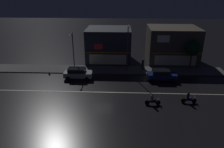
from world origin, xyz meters
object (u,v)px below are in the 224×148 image
Objects in this scene: streetlamp_west at (73,48)px; motorcycle_opposite_lane at (152,100)px; parked_car_near_kerb at (162,75)px; traffic_cone at (49,73)px; parked_car_trailing at (78,73)px; streetlamp_mid at (128,45)px; pedestrian_on_sidewalk at (143,64)px; motorcycle_following at (189,98)px.

streetlamp_west is 16.59m from motorcycle_opposite_lane.
traffic_cone is (-17.73, 1.32, -0.59)m from parked_car_near_kerb.
parked_car_trailing is at bearing -69.41° from streetlamp_west.
streetlamp_mid is 13.43m from traffic_cone.
streetlamp_mid is at bearing -4.14° from streetlamp_west.
streetlamp_mid reaches higher than pedestrian_on_sidewalk.
parked_car_near_kerb is (14.18, -3.78, -3.01)m from streetlamp_west.
pedestrian_on_sidewalk reaches higher than motorcycle_following.
streetlamp_mid is 14.02× the size of traffic_cone.
pedestrian_on_sidewalk is at bearing -61.80° from parked_car_near_kerb.
motorcycle_opposite_lane is at bearing -75.00° from streetlamp_mid.
traffic_cone is at bearing -4.26° from parked_car_near_kerb.
streetlamp_west is at bearing -37.44° from motorcycle_opposite_lane.
traffic_cone is (-19.87, 8.06, -0.36)m from motorcycle_following.
parked_car_near_kerb reaches higher than motorcycle_following.
motorcycle_following is (2.14, -6.74, -0.24)m from parked_car_near_kerb.
pedestrian_on_sidewalk is 0.92× the size of motorcycle_following.
motorcycle_following is at bearing -53.50° from streetlamp_mid.
pedestrian_on_sidewalk is at bearing -83.65° from motorcycle_opposite_lane.
streetlamp_west reaches higher than parked_car_near_kerb.
parked_car_near_kerb is at bearing -0.49° from parked_car_trailing.
streetlamp_mid is 4.06× the size of motorcycle_following.
streetlamp_west is 9.08m from streetlamp_mid.
streetlamp_mid is at bearing 21.52° from parked_car_trailing.
parked_car_trailing is 2.26× the size of motorcycle_opposite_lane.
traffic_cone is at bearing -23.62° from motorcycle_opposite_lane.
streetlamp_mid reaches higher than traffic_cone.
streetlamp_mid is at bearing -31.21° from parked_car_near_kerb.
pedestrian_on_sidewalk is 15.64m from traffic_cone.
parked_car_trailing is 12.87m from motorcycle_opposite_lane.
motorcycle_opposite_lane reaches higher than traffic_cone.
streetlamp_west reaches higher than pedestrian_on_sidewalk.
motorcycle_following is 3.45× the size of traffic_cone.
motorcycle_following is at bearing -165.93° from motorcycle_opposite_lane.
pedestrian_on_sidewalk is 5.15m from parked_car_near_kerb.
streetlamp_mid is 4.82m from pedestrian_on_sidewalk.
motorcycle_opposite_lane is (0.10, -11.93, -0.30)m from pedestrian_on_sidewalk.
motorcycle_following is 4.53m from motorcycle_opposite_lane.
motorcycle_following is at bearing 107.64° from parked_car_near_kerb.
streetlamp_west is at bearing 110.59° from parked_car_trailing.
motorcycle_opposite_lane is at bearing -29.50° from traffic_cone.
traffic_cone is at bearing -145.33° from streetlamp_west.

